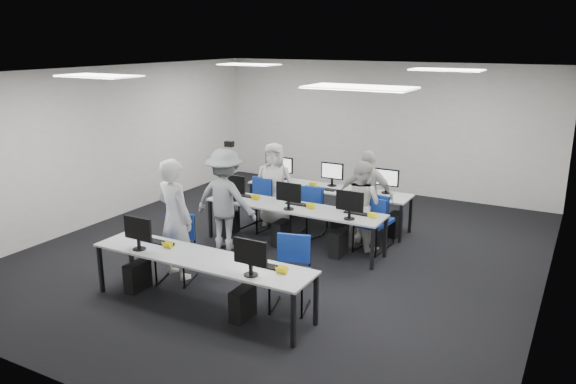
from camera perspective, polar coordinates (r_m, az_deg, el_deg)
The scene contains 23 objects.
room at distance 9.21m, azimuth 0.00°, elevation 2.78°, with size 9.00×9.02×3.00m.
ceiling_panels at distance 9.01m, azimuth 0.00°, elevation 12.04°, with size 5.20×4.60×0.02m.
desk_front at distance 7.54m, azimuth -8.87°, elevation -6.88°, with size 3.20×0.70×0.73m.
desk_mid at distance 9.60m, azimuth 0.58°, elevation -1.77°, with size 3.20×0.70×0.73m.
desk_back at distance 10.80m, azimuth 4.09°, elevation 0.16°, with size 3.20×0.70×0.73m.
equipment_front at distance 7.76m, azimuth -9.99°, elevation -8.84°, with size 2.51×0.41×1.19m.
equipment_mid at distance 9.77m, azimuth -0.47°, elevation -3.44°, with size 2.91×0.41×1.19m.
equipment_back at distance 10.83m, azimuth 5.01°, elevation -1.59°, with size 2.91×0.41×1.19m.
chair_0 at distance 8.57m, azimuth -11.27°, elevation -6.87°, with size 0.61×0.64×0.98m.
chair_1 at distance 7.59m, azimuth 0.22°, elevation -9.58°, with size 0.59×0.62×0.98m.
chair_2 at distance 10.64m, azimuth -3.26°, elevation -2.18°, with size 0.52×0.56×0.96m.
chair_3 at distance 10.25m, azimuth 1.97°, elevation -2.99°, with size 0.54×0.57×0.89m.
chair_4 at distance 9.65m, azimuth 8.41°, elevation -4.23°, with size 0.50×0.54×0.94m.
chair_5 at distance 10.97m, azimuth -1.77°, elevation -1.68°, with size 0.56×0.59×0.92m.
chair_6 at distance 10.44m, azimuth 2.56°, elevation -2.57°, with size 0.53×0.56×0.93m.
chair_7 at distance 9.90m, azimuth 9.15°, elevation -3.84°, with size 0.47×0.50×0.90m.
handbag at distance 10.21m, azimuth -6.14°, elevation 0.36°, with size 0.36×0.23×0.30m, color #A77B56.
student_0 at distance 8.51m, azimuth -11.43°, elevation -2.68°, with size 0.67×0.44×1.83m, color beige.
student_1 at distance 9.63m, azimuth 7.46°, elevation -1.29°, with size 0.75×0.58×1.54m, color beige.
student_2 at distance 10.76m, azimuth -1.42°, elevation 0.80°, with size 0.78×0.51×1.60m, color beige.
student_3 at distance 9.96m, azimuth 7.90°, elevation -0.41°, with size 0.97×0.40×1.65m, color beige.
photographer at distance 9.56m, azimuth -6.39°, elevation -0.76°, with size 1.12×0.65×1.74m, color gray.
dslr_camera at distance 9.49m, azimuth -6.00°, elevation 4.89°, with size 0.14×0.18×0.10m, color black.
Camera 1 is at (4.32, -7.88, 3.52)m, focal length 35.00 mm.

